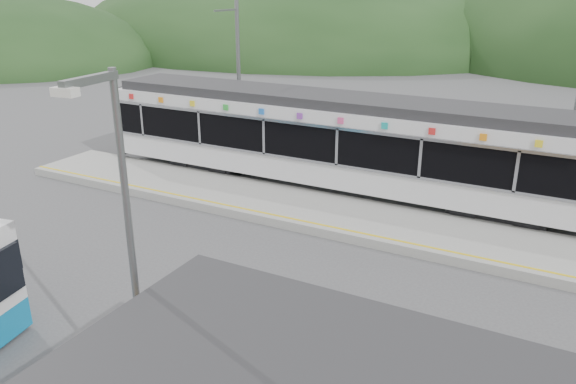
% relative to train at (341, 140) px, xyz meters
% --- Properties ---
extents(ground, '(120.00, 120.00, 0.00)m').
position_rel_train_xyz_m(ground, '(0.78, -6.00, -2.06)').
color(ground, '#4C4C4F').
rests_on(ground, ground).
extents(hills, '(146.00, 149.00, 26.00)m').
position_rel_train_xyz_m(hills, '(6.97, -0.71, -2.06)').
color(hills, '#1E3D19').
rests_on(hills, ground).
extents(platform, '(26.00, 3.20, 0.30)m').
position_rel_train_xyz_m(platform, '(0.78, -2.70, -1.91)').
color(platform, '#9E9E99').
rests_on(platform, ground).
extents(yellow_line, '(26.00, 0.10, 0.01)m').
position_rel_train_xyz_m(yellow_line, '(0.78, -4.00, -1.76)').
color(yellow_line, yellow).
rests_on(yellow_line, platform).
extents(train, '(20.44, 3.01, 3.74)m').
position_rel_train_xyz_m(train, '(0.00, 0.00, 0.00)').
color(train, black).
rests_on(train, ground).
extents(catenary_mast_west, '(0.18, 1.80, 7.00)m').
position_rel_train_xyz_m(catenary_mast_west, '(-6.22, 2.56, 1.58)').
color(catenary_mast_west, slate).
rests_on(catenary_mast_west, ground).
extents(lamp_post, '(0.37, 1.14, 6.50)m').
position_rel_train_xyz_m(lamp_post, '(1.80, -13.29, 1.81)').
color(lamp_post, slate).
rests_on(lamp_post, ground).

